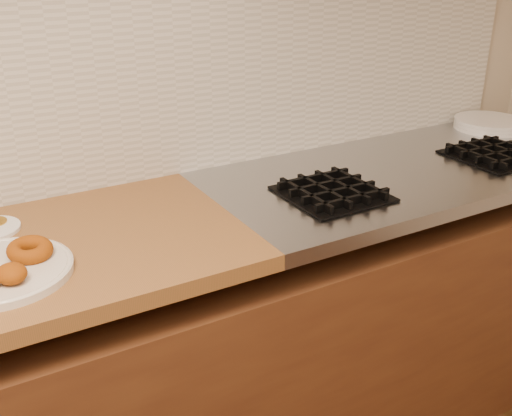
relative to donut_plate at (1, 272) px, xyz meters
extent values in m
cube|color=#9EA0A5|center=(1.21, 0.09, -0.03)|extent=(1.30, 0.62, 0.04)
cube|color=black|center=(0.86, 0.01, -0.01)|extent=(0.26, 0.26, 0.01)
cube|color=black|center=(0.77, 0.01, 0.01)|extent=(0.01, 0.24, 0.02)
cube|color=black|center=(0.86, -0.08, 0.01)|extent=(0.24, 0.01, 0.02)
cube|color=black|center=(0.83, 0.01, 0.01)|extent=(0.01, 0.24, 0.02)
cube|color=black|center=(0.86, -0.02, 0.01)|extent=(0.24, 0.01, 0.02)
cube|color=black|center=(0.89, 0.01, 0.01)|extent=(0.01, 0.24, 0.02)
cube|color=black|center=(0.86, 0.04, 0.01)|extent=(0.24, 0.01, 0.02)
cube|color=black|center=(0.95, 0.01, 0.01)|extent=(0.01, 0.24, 0.02)
cube|color=black|center=(0.86, 0.10, 0.01)|extent=(0.24, 0.01, 0.02)
cube|color=black|center=(1.51, 0.01, -0.01)|extent=(0.26, 0.26, 0.01)
cube|color=black|center=(1.42, 0.01, 0.01)|extent=(0.01, 0.24, 0.02)
cube|color=black|center=(1.48, 0.01, 0.01)|extent=(0.01, 0.24, 0.02)
cube|color=black|center=(1.51, -0.02, 0.01)|extent=(0.24, 0.01, 0.02)
cube|color=black|center=(1.54, 0.01, 0.01)|extent=(0.01, 0.24, 0.02)
cube|color=black|center=(1.51, 0.04, 0.01)|extent=(0.24, 0.01, 0.02)
cube|color=black|center=(1.51, 0.10, 0.01)|extent=(0.24, 0.01, 0.02)
cylinder|color=beige|center=(0.00, 0.00, 0.00)|extent=(0.29, 0.29, 0.02)
torus|color=#874101|center=(0.06, 0.02, 0.02)|extent=(0.13, 0.13, 0.04)
ellipsoid|color=#874101|center=(0.01, -0.07, 0.03)|extent=(0.08, 0.08, 0.04)
cylinder|color=silver|center=(1.76, 0.25, 0.00)|extent=(0.25, 0.25, 0.01)
cylinder|color=silver|center=(1.76, 0.25, 0.01)|extent=(0.25, 0.25, 0.01)
cylinder|color=silver|center=(1.76, 0.25, 0.02)|extent=(0.25, 0.25, 0.01)
camera|label=1|loc=(-0.08, -1.20, 0.62)|focal=42.00mm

